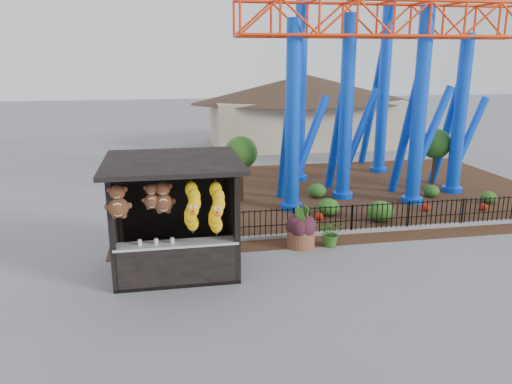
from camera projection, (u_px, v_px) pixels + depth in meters
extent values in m
plane|color=slate|center=(293.00, 278.00, 13.24)|extent=(120.00, 120.00, 0.00)
cube|color=#331E11|center=(336.00, 193.00, 21.53)|extent=(18.00, 12.00, 0.02)
cube|color=gray|center=(385.00, 229.00, 16.77)|extent=(18.00, 0.18, 0.12)
cube|color=black|center=(177.00, 266.00, 13.83)|extent=(3.20, 2.60, 0.10)
cube|color=black|center=(174.00, 204.00, 14.63)|extent=(3.20, 0.12, 3.00)
cube|color=black|center=(116.00, 220.00, 13.18)|extent=(0.12, 2.60, 3.00)
cube|color=black|center=(231.00, 214.00, 13.72)|extent=(0.12, 2.60, 3.00)
cube|color=black|center=(172.00, 162.00, 12.81)|extent=(3.50, 3.40, 0.12)
cube|color=black|center=(112.00, 236.00, 12.02)|extent=(0.14, 0.14, 3.00)
cube|color=black|center=(237.00, 228.00, 12.56)|extent=(0.14, 0.14, 3.00)
cube|color=black|center=(177.00, 265.00, 12.71)|extent=(3.00, 0.50, 1.10)
cube|color=silver|center=(177.00, 244.00, 12.56)|extent=(3.10, 0.55, 0.06)
cylinder|color=black|center=(174.00, 181.00, 11.72)|extent=(2.90, 0.04, 0.04)
cylinder|color=blue|center=(293.00, 118.00, 18.28)|extent=(0.56, 0.56, 7.00)
cylinder|color=blue|center=(291.00, 206.00, 19.16)|extent=(0.84, 0.84, 0.24)
cylinder|color=blue|center=(346.00, 110.00, 19.82)|extent=(0.56, 0.56, 7.30)
cylinder|color=blue|center=(342.00, 195.00, 20.74)|extent=(0.84, 0.84, 0.24)
cylinder|color=blue|center=(420.00, 109.00, 19.09)|extent=(0.56, 0.56, 7.50)
cylinder|color=blue|center=(412.00, 200.00, 20.04)|extent=(0.84, 0.84, 0.24)
cylinder|color=blue|center=(460.00, 116.00, 20.79)|extent=(0.56, 0.56, 6.60)
cylinder|color=blue|center=(452.00, 189.00, 21.62)|extent=(0.84, 0.84, 0.24)
cylinder|color=blue|center=(300.00, 78.00, 22.49)|extent=(0.56, 0.56, 9.50)
cylinder|color=blue|center=(298.00, 178.00, 23.70)|extent=(0.84, 0.84, 0.24)
cylinder|color=blue|center=(385.00, 66.00, 24.09)|extent=(0.56, 0.56, 10.50)
cylinder|color=blue|center=(378.00, 170.00, 25.44)|extent=(0.84, 0.84, 0.24)
cylinder|color=blue|center=(287.00, 138.00, 19.36)|extent=(0.36, 2.21, 5.85)
cylinder|color=blue|center=(308.00, 145.00, 18.96)|extent=(1.62, 0.32, 3.73)
cylinder|color=blue|center=(338.00, 129.00, 20.91)|extent=(0.36, 2.29, 6.10)
cylinder|color=blue|center=(359.00, 135.00, 20.51)|extent=(1.67, 0.32, 3.88)
cylinder|color=blue|center=(407.00, 130.00, 20.19)|extent=(0.36, 2.34, 6.26)
cylinder|color=blue|center=(430.00, 136.00, 19.79)|extent=(1.71, 0.32, 3.99)
cylinder|color=blue|center=(446.00, 132.00, 21.86)|extent=(0.36, 2.10, 5.53)
cylinder|color=blue|center=(468.00, 138.00, 21.45)|extent=(1.54, 0.32, 3.52)
cylinder|color=brown|center=(301.00, 238.00, 15.36)|extent=(1.12, 1.12, 0.56)
ellipsoid|color=#34151E|center=(301.00, 220.00, 15.20)|extent=(0.70, 0.70, 0.64)
imported|color=#224D16|center=(331.00, 233.00, 15.37)|extent=(0.85, 0.76, 0.86)
ellipsoid|color=#265418|center=(328.00, 207.00, 18.32)|extent=(0.80, 0.80, 0.64)
ellipsoid|color=#265418|center=(381.00, 211.00, 17.67)|extent=(0.92, 0.92, 0.74)
ellipsoid|color=#265418|center=(431.00, 191.00, 20.77)|extent=(0.64, 0.64, 0.51)
ellipsoid|color=#265418|center=(317.00, 191.00, 20.69)|extent=(0.73, 0.73, 0.59)
ellipsoid|color=#265418|center=(489.00, 197.00, 19.90)|extent=(0.61, 0.61, 0.49)
sphere|color=#B1180B|center=(319.00, 216.00, 17.84)|extent=(0.28, 0.28, 0.28)
sphere|color=#B1180B|center=(378.00, 213.00, 18.26)|extent=(0.28, 0.28, 0.28)
sphere|color=#B1180B|center=(426.00, 208.00, 18.89)|extent=(0.28, 0.28, 0.28)
sphere|color=#B1180B|center=(483.00, 207.00, 18.96)|extent=(0.28, 0.28, 0.28)
cube|color=#BFAD8C|center=(305.00, 122.00, 32.88)|extent=(12.00, 6.00, 3.00)
cone|color=#332319|center=(306.00, 85.00, 32.25)|extent=(15.00, 15.00, 1.80)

